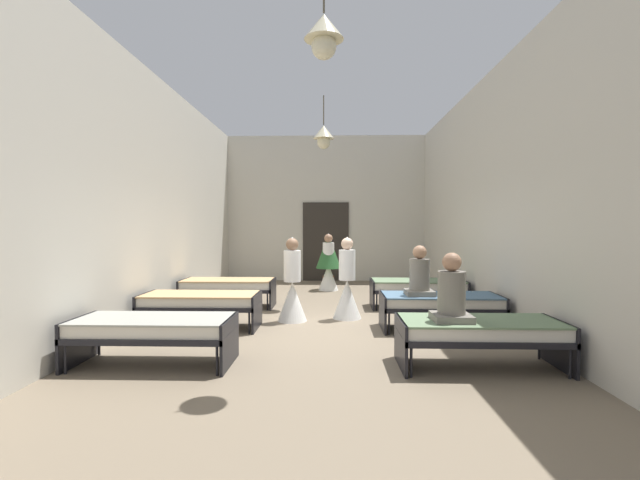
{
  "coord_description": "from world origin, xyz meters",
  "views": [
    {
      "loc": [
        0.21,
        -7.09,
        1.69
      ],
      "look_at": [
        0.0,
        0.26,
        1.45
      ],
      "focal_mm": 24.55,
      "sensor_mm": 36.0,
      "label": 1
    }
  ],
  "objects_px": {
    "bed_left_row_0": "(153,329)",
    "bed_left_row_2": "(228,286)",
    "nurse_far_aisle": "(328,270)",
    "patient_seated_primary": "(451,296)",
    "potted_plant": "(328,253)",
    "bed_left_row_1": "(201,302)",
    "nurse_near_aisle": "(292,291)",
    "bed_right_row_2": "(417,286)",
    "bed_right_row_0": "(480,331)",
    "bed_right_row_1": "(440,303)",
    "nurse_mid_aisle": "(347,289)",
    "patient_seated_secondary": "(420,277)"
  },
  "relations": [
    {
      "from": "bed_left_row_0",
      "to": "bed_right_row_2",
      "type": "distance_m",
      "value": 5.45
    },
    {
      "from": "bed_right_row_2",
      "to": "bed_left_row_1",
      "type": "bearing_deg",
      "value": -154.1
    },
    {
      "from": "potted_plant",
      "to": "bed_right_row_1",
      "type": "bearing_deg",
      "value": -66.94
    },
    {
      "from": "bed_left_row_0",
      "to": "bed_left_row_2",
      "type": "xyz_separation_m",
      "value": [
        0.0,
        3.8,
        0.0
      ]
    },
    {
      "from": "bed_left_row_1",
      "to": "patient_seated_secondary",
      "type": "bearing_deg",
      "value": -1.14
    },
    {
      "from": "bed_left_row_0",
      "to": "patient_seated_secondary",
      "type": "height_order",
      "value": "patient_seated_secondary"
    },
    {
      "from": "bed_left_row_1",
      "to": "nurse_near_aisle",
      "type": "xyz_separation_m",
      "value": [
        1.46,
        0.59,
        0.09
      ]
    },
    {
      "from": "bed_left_row_1",
      "to": "bed_right_row_0",
      "type": "bearing_deg",
      "value": -25.9
    },
    {
      "from": "bed_right_row_0",
      "to": "patient_seated_secondary",
      "type": "xyz_separation_m",
      "value": [
        -0.35,
        1.83,
        0.43
      ]
    },
    {
      "from": "bed_right_row_1",
      "to": "bed_right_row_2",
      "type": "height_order",
      "value": "same"
    },
    {
      "from": "bed_left_row_1",
      "to": "patient_seated_primary",
      "type": "bearing_deg",
      "value": -28.8
    },
    {
      "from": "nurse_mid_aisle",
      "to": "patient_seated_primary",
      "type": "relative_size",
      "value": 1.86
    },
    {
      "from": "nurse_near_aisle",
      "to": "bed_right_row_0",
      "type": "bearing_deg",
      "value": 1.39
    },
    {
      "from": "bed_left_row_2",
      "to": "bed_left_row_0",
      "type": "bearing_deg",
      "value": -90.0
    },
    {
      "from": "bed_left_row_2",
      "to": "nurse_far_aisle",
      "type": "distance_m",
      "value": 3.17
    },
    {
      "from": "bed_right_row_1",
      "to": "bed_left_row_2",
      "type": "bearing_deg",
      "value": 154.1
    },
    {
      "from": "bed_left_row_1",
      "to": "patient_seated_secondary",
      "type": "xyz_separation_m",
      "value": [
        3.56,
        -0.07,
        0.43
      ]
    },
    {
      "from": "bed_right_row_2",
      "to": "patient_seated_primary",
      "type": "xyz_separation_m",
      "value": [
        -0.35,
        -3.86,
        0.43
      ]
    },
    {
      "from": "bed_left_row_0",
      "to": "bed_right_row_2",
      "type": "relative_size",
      "value": 1.0
    },
    {
      "from": "nurse_near_aisle",
      "to": "nurse_far_aisle",
      "type": "bearing_deg",
      "value": 127.5
    },
    {
      "from": "bed_right_row_2",
      "to": "nurse_near_aisle",
      "type": "bearing_deg",
      "value": -151.87
    },
    {
      "from": "bed_left_row_0",
      "to": "bed_left_row_2",
      "type": "height_order",
      "value": "same"
    },
    {
      "from": "bed_left_row_1",
      "to": "bed_right_row_1",
      "type": "relative_size",
      "value": 1.0
    },
    {
      "from": "potted_plant",
      "to": "bed_left_row_0",
      "type": "bearing_deg",
      "value": -108.21
    },
    {
      "from": "patient_seated_primary",
      "to": "patient_seated_secondary",
      "type": "distance_m",
      "value": 1.89
    },
    {
      "from": "nurse_near_aisle",
      "to": "bed_right_row_1",
      "type": "bearing_deg",
      "value": 33.3
    },
    {
      "from": "patient_seated_primary",
      "to": "potted_plant",
      "type": "bearing_deg",
      "value": 103.4
    },
    {
      "from": "bed_left_row_0",
      "to": "patient_seated_primary",
      "type": "xyz_separation_m",
      "value": [
        3.56,
        -0.06,
        0.43
      ]
    },
    {
      "from": "bed_right_row_2",
      "to": "potted_plant",
      "type": "height_order",
      "value": "potted_plant"
    },
    {
      "from": "bed_left_row_1",
      "to": "bed_right_row_2",
      "type": "distance_m",
      "value": 4.35
    },
    {
      "from": "nurse_mid_aisle",
      "to": "bed_right_row_2",
      "type": "bearing_deg",
      "value": 106.16
    },
    {
      "from": "bed_left_row_1",
      "to": "bed_right_row_1",
      "type": "bearing_deg",
      "value": 0.0
    },
    {
      "from": "patient_seated_secondary",
      "to": "patient_seated_primary",
      "type": "bearing_deg",
      "value": -90.0
    },
    {
      "from": "nurse_mid_aisle",
      "to": "patient_seated_secondary",
      "type": "xyz_separation_m",
      "value": [
        1.13,
        -0.91,
        0.34
      ]
    },
    {
      "from": "bed_right_row_0",
      "to": "potted_plant",
      "type": "bearing_deg",
      "value": 106.51
    },
    {
      "from": "bed_right_row_0",
      "to": "bed_right_row_1",
      "type": "bearing_deg",
      "value": 90.0
    },
    {
      "from": "bed_left_row_0",
      "to": "nurse_far_aisle",
      "type": "bearing_deg",
      "value": 71.64
    },
    {
      "from": "nurse_mid_aisle",
      "to": "bed_right_row_1",
      "type": "bearing_deg",
      "value": 40.99
    },
    {
      "from": "bed_left_row_0",
      "to": "patient_seated_primary",
      "type": "relative_size",
      "value": 2.37
    },
    {
      "from": "bed_left_row_1",
      "to": "patient_seated_secondary",
      "type": "distance_m",
      "value": 3.59
    },
    {
      "from": "bed_right_row_1",
      "to": "bed_right_row_2",
      "type": "bearing_deg",
      "value": 90.0
    },
    {
      "from": "bed_right_row_0",
      "to": "bed_right_row_1",
      "type": "relative_size",
      "value": 1.0
    },
    {
      "from": "nurse_near_aisle",
      "to": "nurse_mid_aisle",
      "type": "relative_size",
      "value": 1.0
    },
    {
      "from": "nurse_far_aisle",
      "to": "patient_seated_primary",
      "type": "bearing_deg",
      "value": -34.52
    },
    {
      "from": "nurse_far_aisle",
      "to": "bed_left_row_0",
      "type": "bearing_deg",
      "value": -66.38
    },
    {
      "from": "potted_plant",
      "to": "bed_left_row_2",
      "type": "bearing_deg",
      "value": -129.96
    },
    {
      "from": "bed_right_row_2",
      "to": "nurse_far_aisle",
      "type": "xyz_separation_m",
      "value": [
        -1.85,
        2.4,
        0.09
      ]
    },
    {
      "from": "bed_right_row_2",
      "to": "patient_seated_primary",
      "type": "relative_size",
      "value": 2.37
    },
    {
      "from": "bed_left_row_2",
      "to": "nurse_near_aisle",
      "type": "relative_size",
      "value": 1.28
    },
    {
      "from": "bed_left_row_2",
      "to": "bed_right_row_1",
      "type": "bearing_deg",
      "value": -25.9
    }
  ]
}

